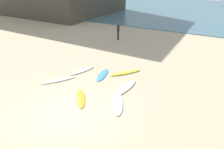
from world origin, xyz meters
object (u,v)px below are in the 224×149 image
at_px(surfboard_3, 58,80).
at_px(surfboard_4, 125,88).
at_px(surfboard_0, 82,70).
at_px(surfboard_6, 102,75).
at_px(surfboard_1, 117,103).
at_px(surfboard_2, 125,73).
at_px(beachgoer_near, 118,30).
at_px(surfboard_5, 80,98).

distance_m(surfboard_3, surfboard_4, 4.48).
bearing_deg(surfboard_0, surfboard_3, 92.94).
height_order(surfboard_0, surfboard_6, surfboard_0).
xyz_separation_m(surfboard_1, surfboard_3, (-4.62, 0.43, 0.00)).
distance_m(surfboard_2, surfboard_3, 4.63).
relative_size(surfboard_0, beachgoer_near, 1.13).
xyz_separation_m(surfboard_4, surfboard_6, (-2.16, 0.88, -0.01)).
bearing_deg(surfboard_6, surfboard_5, -94.77).
xyz_separation_m(surfboard_2, beachgoer_near, (-4.16, 7.00, 0.99)).
height_order(surfboard_3, surfboard_6, surfboard_3).
xyz_separation_m(surfboard_0, surfboard_2, (2.91, 1.15, 0.00)).
distance_m(surfboard_4, surfboard_6, 2.33).
bearing_deg(surfboard_3, surfboard_0, -68.74).
relative_size(surfboard_0, surfboard_5, 1.04).
height_order(surfboard_1, beachgoer_near, beachgoer_near).
bearing_deg(beachgoer_near, surfboard_3, 140.39).
relative_size(surfboard_0, surfboard_3, 0.92).
height_order(surfboard_2, surfboard_6, surfboard_2).
xyz_separation_m(surfboard_0, surfboard_3, (-0.52, -1.96, -0.00)).
bearing_deg(surfboard_4, surfboard_5, 58.18).
relative_size(surfboard_3, surfboard_5, 1.14).
xyz_separation_m(surfboard_2, surfboard_4, (0.90, -1.94, -0.00)).
bearing_deg(surfboard_6, surfboard_2, 27.79).
bearing_deg(surfboard_5, beachgoer_near, -112.83).
xyz_separation_m(surfboard_1, beachgoer_near, (-5.35, 10.54, 1.00)).
bearing_deg(surfboard_5, surfboard_0, -94.77).
height_order(surfboard_3, surfboard_4, surfboard_4).
height_order(surfboard_0, surfboard_1, surfboard_0).
height_order(surfboard_4, surfboard_5, surfboard_4).
distance_m(surfboard_5, surfboard_6, 3.10).
bearing_deg(surfboard_6, surfboard_1, -57.59).
relative_size(surfboard_0, surfboard_2, 0.89).
height_order(surfboard_0, surfboard_4, surfboard_0).
bearing_deg(surfboard_1, surfboard_5, -12.08).
height_order(surfboard_4, surfboard_6, surfboard_4).
bearing_deg(surfboard_0, surfboard_5, 142.33).
xyz_separation_m(surfboard_3, beachgoer_near, (-0.73, 10.11, 0.99)).
relative_size(surfboard_2, surfboard_6, 1.21).
bearing_deg(surfboard_5, surfboard_1, 156.74).
bearing_deg(surfboard_1, surfboard_3, -33.51).
height_order(surfboard_2, beachgoer_near, beachgoer_near).
distance_m(surfboard_1, surfboard_5, 2.13).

